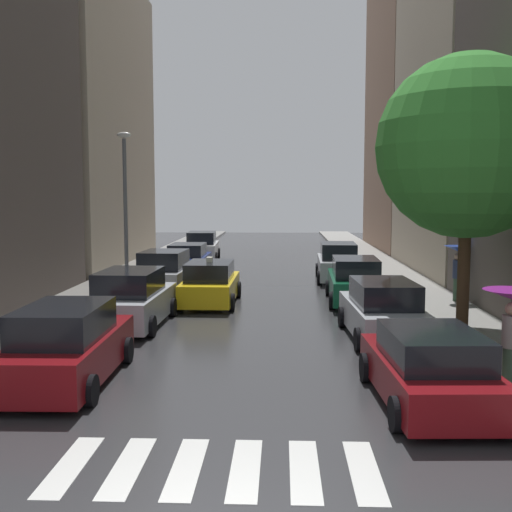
{
  "coord_description": "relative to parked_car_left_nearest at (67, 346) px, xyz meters",
  "views": [
    {
      "loc": [
        0.99,
        -6.78,
        4.18
      ],
      "look_at": [
        -0.19,
        22.09,
        1.28
      ],
      "focal_mm": 43.85,
      "sensor_mm": 36.0,
      "label": 1
    }
  ],
  "objects": [
    {
      "name": "parked_car_left_fifth",
      "position": [
        -0.26,
        25.5,
        0.01
      ],
      "size": [
        2.24,
        4.56,
        1.8
      ],
      "rotation": [
        0.0,
        0.0,
        1.61
      ],
      "color": "silver",
      "rests_on": "ground"
    },
    {
      "name": "sidewalk_left",
      "position": [
        -2.77,
        17.49,
        -0.75
      ],
      "size": [
        3.0,
        72.0,
        0.15
      ],
      "primitive_type": "cube",
      "color": "gray",
      "rests_on": "ground"
    },
    {
      "name": "parked_car_left_fourth",
      "position": [
        -0.13,
        18.81,
        -0.07
      ],
      "size": [
        2.16,
        4.48,
        1.59
      ],
      "rotation": [
        0.0,
        0.0,
        1.57
      ],
      "color": "navy",
      "rests_on": "ground"
    },
    {
      "name": "pedestrian_near_tree",
      "position": [
        9.46,
        -0.43,
        0.9
      ],
      "size": [
        1.18,
        1.18,
        2.06
      ],
      "rotation": [
        0.0,
        0.0,
        5.02
      ],
      "color": "#38513D",
      "rests_on": "sidewalk_right"
    },
    {
      "name": "building_right_far",
      "position": [
        14.73,
        33.88,
        9.56
      ],
      "size": [
        6.0,
        13.77,
        20.76
      ],
      "primitive_type": "cube",
      "color": "#8C6B56",
      "rests_on": "ground"
    },
    {
      "name": "pedestrian_foreground",
      "position": [
        11.3,
        10.16,
        0.84
      ],
      "size": [
        1.02,
        1.02,
        2.08
      ],
      "rotation": [
        0.0,
        0.0,
        1.72
      ],
      "color": "#38513D",
      "rests_on": "sidewalk_right"
    },
    {
      "name": "parked_car_right_second",
      "position": [
        7.63,
        4.55,
        -0.02
      ],
      "size": [
        2.24,
        4.71,
        1.7
      ],
      "rotation": [
        0.0,
        0.0,
        1.62
      ],
      "color": "#B2B7BF",
      "rests_on": "ground"
    },
    {
      "name": "lamp_post_left",
      "position": [
        -1.82,
        12.66,
        3.13
      ],
      "size": [
        0.6,
        0.28,
        6.56
      ],
      "color": "#595B60",
      "rests_on": "sidewalk_left"
    },
    {
      "name": "ground_plane",
      "position": [
        3.73,
        17.49,
        -0.84
      ],
      "size": [
        28.0,
        72.0,
        0.04
      ],
      "primitive_type": "cube",
      "color": "#323235"
    },
    {
      "name": "sidewalk_right",
      "position": [
        10.23,
        17.49,
        -0.75
      ],
      "size": [
        3.0,
        72.0,
        0.15
      ],
      "primitive_type": "cube",
      "color": "gray",
      "rests_on": "ground"
    },
    {
      "name": "parked_car_left_second",
      "position": [
        -0.01,
        5.94,
        0.02
      ],
      "size": [
        2.25,
        4.7,
        1.8
      ],
      "rotation": [
        0.0,
        0.0,
        1.55
      ],
      "color": "#B2B7BF",
      "rests_on": "ground"
    },
    {
      "name": "parked_car_left_nearest",
      "position": [
        0.0,
        0.0,
        0.0
      ],
      "size": [
        2.17,
        4.83,
        1.76
      ],
      "rotation": [
        0.0,
        0.0,
        1.59
      ],
      "color": "maroon",
      "rests_on": "ground"
    },
    {
      "name": "parked_car_left_third",
      "position": [
        -0.14,
        12.36,
        0.02
      ],
      "size": [
        2.3,
        4.38,
        1.82
      ],
      "rotation": [
        0.0,
        0.0,
        1.52
      ],
      "color": "#B2B7BF",
      "rests_on": "ground"
    },
    {
      "name": "crosswalk_stripes",
      "position": [
        3.73,
        -4.19,
        -0.81
      ],
      "size": [
        4.95,
        2.2,
        0.01
      ],
      "color": "silver",
      "rests_on": "ground"
    },
    {
      "name": "building_left_mid",
      "position": [
        -7.27,
        23.32,
        7.73
      ],
      "size": [
        6.0,
        15.1,
        17.1
      ],
      "primitive_type": "cube",
      "color": "#B2A38C",
      "rests_on": "ground"
    },
    {
      "name": "street_tree_right",
      "position": [
        10.09,
        5.22,
        4.69
      ],
      "size": [
        5.33,
        5.33,
        8.04
      ],
      "color": "#513823",
      "rests_on": "sidewalk_right"
    },
    {
      "name": "building_right_mid",
      "position": [
        14.73,
        20.15,
        11.15
      ],
      "size": [
        6.0,
        13.22,
        23.94
      ],
      "primitive_type": "cube",
      "color": "#B2A38C",
      "rests_on": "ground"
    },
    {
      "name": "taxi_midroad",
      "position": [
        2.03,
        10.0,
        -0.06
      ],
      "size": [
        2.11,
        4.51,
        1.81
      ],
      "rotation": [
        0.0,
        0.0,
        1.56
      ],
      "color": "yellow",
      "rests_on": "ground"
    },
    {
      "name": "parked_car_right_fourth",
      "position": [
        7.43,
        16.68,
        0.02
      ],
      "size": [
        2.17,
        4.74,
        1.82
      ],
      "rotation": [
        0.0,
        0.0,
        1.54
      ],
      "color": "#B2B7BF",
      "rests_on": "ground"
    },
    {
      "name": "parked_car_right_nearest",
      "position": [
        7.65,
        -1.12,
        -0.1
      ],
      "size": [
        2.33,
        4.55,
        1.53
      ],
      "rotation": [
        0.0,
        0.0,
        1.62
      ],
      "color": "maroon",
      "rests_on": "ground"
    },
    {
      "name": "parked_car_right_third",
      "position": [
        7.53,
        10.51,
        -0.01
      ],
      "size": [
        2.2,
        4.71,
        1.74
      ],
      "rotation": [
        0.0,
        0.0,
        1.54
      ],
      "color": "#0C4C2D",
      "rests_on": "ground"
    }
  ]
}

